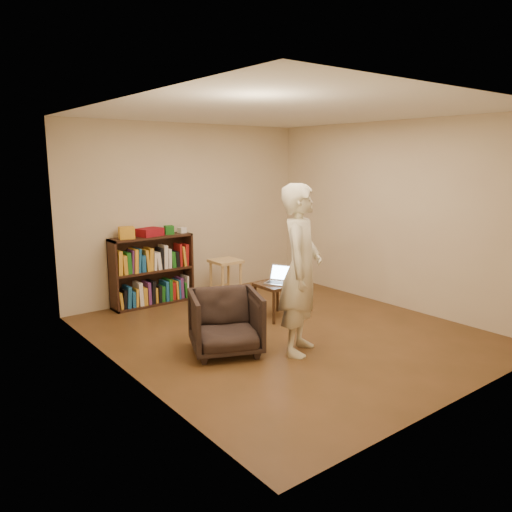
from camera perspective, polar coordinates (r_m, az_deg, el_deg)
floor at (r=6.17m, az=3.28°, el=-8.67°), size 4.50×4.50×0.00m
ceiling at (r=5.83m, az=3.57°, el=16.16°), size 4.50×4.50×0.00m
wall_back at (r=7.68m, az=-7.71°, el=5.13°), size 4.00×0.00×4.00m
wall_left at (r=4.80m, az=-14.91°, el=1.34°), size 0.00×4.50×4.50m
wall_right at (r=7.32m, az=15.35°, el=4.55°), size 0.00×4.50×4.50m
bookshelf at (r=7.35m, az=-11.80°, el=-2.07°), size 1.20×0.30×1.00m
box_yellow at (r=7.07m, az=-14.58°, el=2.59°), size 0.23×0.19×0.17m
red_cloth at (r=7.25m, az=-12.06°, el=2.69°), size 0.39×0.32×0.11m
box_green at (r=7.37m, az=-9.91°, el=2.96°), size 0.15×0.15×0.12m
box_white at (r=7.48m, az=-8.46°, el=2.94°), size 0.11×0.11×0.08m
stool at (r=7.50m, az=-3.49°, el=-1.29°), size 0.41×0.41×0.59m
armchair at (r=5.45m, az=-3.50°, el=-7.57°), size 0.96×0.97×0.68m
side_table at (r=6.60m, az=2.29°, el=-3.83°), size 0.45×0.45×0.46m
laptop at (r=6.61m, az=2.65°, el=-2.63°), size 0.43×0.43×0.22m
person at (r=5.33m, az=5.14°, el=-1.59°), size 0.80×0.74×1.83m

